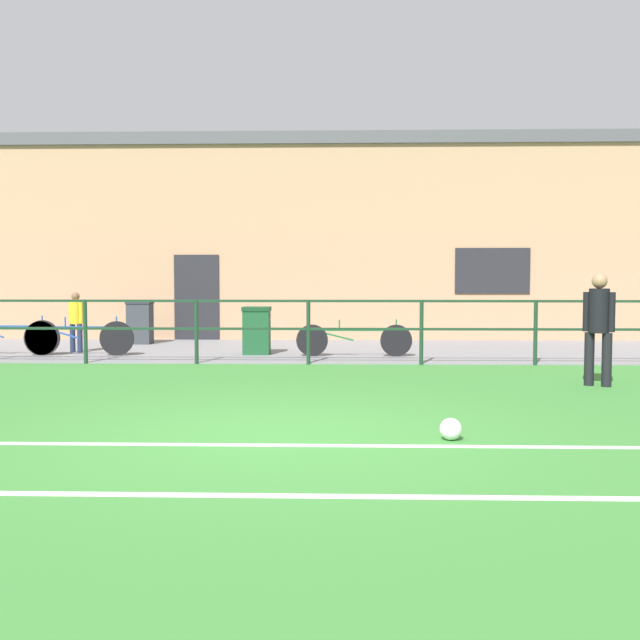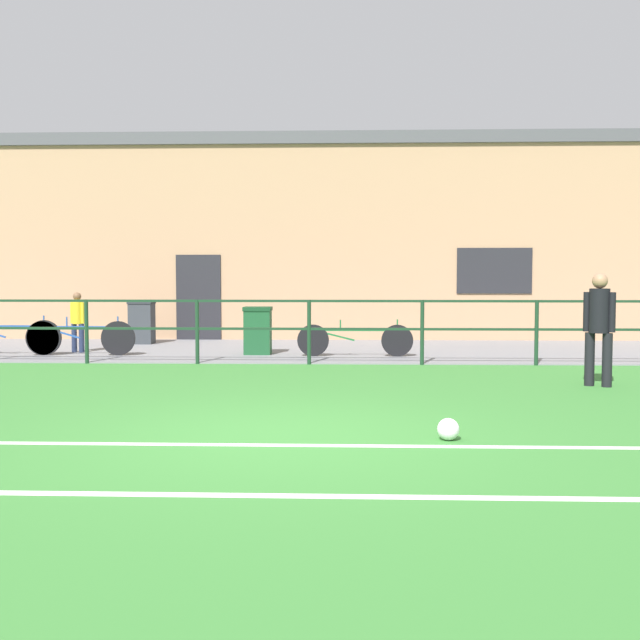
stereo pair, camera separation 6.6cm
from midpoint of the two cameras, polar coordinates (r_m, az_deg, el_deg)
name	(u,v)px [view 2 (the right image)]	position (r m, az deg, el deg)	size (l,w,h in m)	color
ground	(278,438)	(7.37, -2.97, -8.97)	(60.00, 44.00, 0.04)	#387A33
field_line_touchline	(274,445)	(6.96, -3.27, -9.52)	(36.00, 0.11, 0.00)	white
field_line_hash	(252,495)	(5.44, -4.87, -13.21)	(36.00, 0.11, 0.00)	white
pavement_strip	(315,350)	(15.76, -0.26, -2.32)	(48.00, 5.00, 0.02)	slate
perimeter_fence	(309,322)	(13.22, -0.70, -0.19)	(36.07, 0.07, 1.15)	#193823
clubhouse_facade	(321,239)	(19.41, 0.19, 6.22)	(28.00, 2.56, 5.07)	tan
player_goalkeeper	(599,322)	(11.26, 20.70, -0.17)	(0.40, 0.28, 1.60)	black
soccer_ball_match	(448,429)	(7.25, 10.03, -8.22)	(0.21, 0.21, 0.21)	white
spectator_child	(78,318)	(15.96, -17.93, 0.13)	(0.32, 0.21, 1.22)	#232D4C
bicycle_parked_0	(6,337)	(15.89, -22.75, -1.19)	(2.20, 0.04, 0.78)	black
bicycle_parked_1	(355,340)	(14.43, 2.80, -1.51)	(2.24, 0.04, 0.72)	black
bicycle_parked_2	(80,337)	(15.33, -17.75, -1.28)	(2.17, 0.04, 0.77)	black
trash_bin_0	(258,330)	(14.86, -4.65, -0.79)	(0.55, 0.47, 0.94)	#194C28
trash_bin_1	(142,322)	(17.64, -13.36, -0.13)	(0.56, 0.47, 1.00)	#33383D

